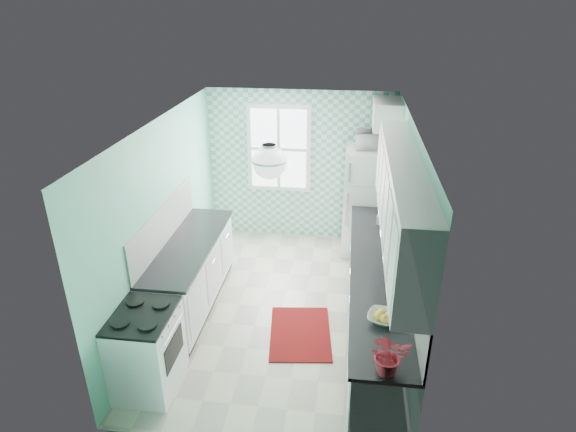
# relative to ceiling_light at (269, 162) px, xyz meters

# --- Properties ---
(floor) EXTENTS (3.00, 4.40, 0.02)m
(floor) POSITION_rel_ceiling_light_xyz_m (0.00, 0.80, -2.33)
(floor) COLOR beige
(floor) RESTS_ON ground
(ceiling) EXTENTS (3.00, 4.40, 0.02)m
(ceiling) POSITION_rel_ceiling_light_xyz_m (0.00, 0.80, 0.19)
(ceiling) COLOR white
(ceiling) RESTS_ON wall_back
(wall_back) EXTENTS (3.00, 0.02, 2.50)m
(wall_back) POSITION_rel_ceiling_light_xyz_m (0.00, 3.01, -1.07)
(wall_back) COLOR #6ECBAB
(wall_back) RESTS_ON floor
(wall_front) EXTENTS (3.00, 0.02, 2.50)m
(wall_front) POSITION_rel_ceiling_light_xyz_m (0.00, -1.41, -1.07)
(wall_front) COLOR #6ECBAB
(wall_front) RESTS_ON floor
(wall_left) EXTENTS (0.02, 4.40, 2.50)m
(wall_left) POSITION_rel_ceiling_light_xyz_m (-1.51, 0.80, -1.07)
(wall_left) COLOR #6ECBAB
(wall_left) RESTS_ON floor
(wall_right) EXTENTS (0.02, 4.40, 2.50)m
(wall_right) POSITION_rel_ceiling_light_xyz_m (1.51, 0.80, -1.07)
(wall_right) COLOR #6ECBAB
(wall_right) RESTS_ON floor
(accent_wall) EXTENTS (3.00, 0.01, 2.50)m
(accent_wall) POSITION_rel_ceiling_light_xyz_m (0.00, 2.99, -1.07)
(accent_wall) COLOR #5DB9A3
(accent_wall) RESTS_ON wall_back
(window) EXTENTS (1.04, 0.05, 1.44)m
(window) POSITION_rel_ceiling_light_xyz_m (-0.35, 2.96, -0.77)
(window) COLOR white
(window) RESTS_ON wall_back
(backsplash_right) EXTENTS (0.02, 3.60, 0.51)m
(backsplash_right) POSITION_rel_ceiling_light_xyz_m (1.49, 0.40, -1.13)
(backsplash_right) COLOR white
(backsplash_right) RESTS_ON wall_right
(backsplash_left) EXTENTS (0.02, 2.15, 0.51)m
(backsplash_left) POSITION_rel_ceiling_light_xyz_m (-1.49, 0.73, -1.13)
(backsplash_left) COLOR white
(backsplash_left) RESTS_ON wall_left
(upper_cabinets_right) EXTENTS (0.33, 3.20, 0.90)m
(upper_cabinets_right) POSITION_rel_ceiling_light_xyz_m (1.33, 0.20, -0.42)
(upper_cabinets_right) COLOR white
(upper_cabinets_right) RESTS_ON wall_right
(upper_cabinet_fridge) EXTENTS (0.40, 0.74, 0.40)m
(upper_cabinet_fridge) POSITION_rel_ceiling_light_xyz_m (1.30, 2.63, -0.07)
(upper_cabinet_fridge) COLOR white
(upper_cabinet_fridge) RESTS_ON wall_right
(ceiling_light) EXTENTS (0.34, 0.34, 0.35)m
(ceiling_light) POSITION_rel_ceiling_light_xyz_m (0.00, 0.00, 0.00)
(ceiling_light) COLOR silver
(ceiling_light) RESTS_ON ceiling
(base_cabinets_right) EXTENTS (0.60, 3.60, 0.90)m
(base_cabinets_right) POSITION_rel_ceiling_light_xyz_m (1.20, 0.40, -1.87)
(base_cabinets_right) COLOR white
(base_cabinets_right) RESTS_ON floor
(countertop_right) EXTENTS (0.63, 3.60, 0.04)m
(countertop_right) POSITION_rel_ceiling_light_xyz_m (1.19, 0.40, -1.40)
(countertop_right) COLOR black
(countertop_right) RESTS_ON base_cabinets_right
(base_cabinets_left) EXTENTS (0.60, 2.15, 0.90)m
(base_cabinets_left) POSITION_rel_ceiling_light_xyz_m (-1.20, 0.73, -1.87)
(base_cabinets_left) COLOR white
(base_cabinets_left) RESTS_ON floor
(countertop_left) EXTENTS (0.63, 2.15, 0.04)m
(countertop_left) POSITION_rel_ceiling_light_xyz_m (-1.19, 0.73, -1.40)
(countertop_left) COLOR black
(countertop_left) RESTS_ON base_cabinets_left
(fridge) EXTENTS (0.75, 0.74, 1.72)m
(fridge) POSITION_rel_ceiling_light_xyz_m (1.11, 2.58, -1.46)
(fridge) COLOR silver
(fridge) RESTS_ON floor
(stove) EXTENTS (0.60, 0.75, 0.90)m
(stove) POSITION_rel_ceiling_light_xyz_m (-1.20, -0.76, -1.85)
(stove) COLOR silver
(stove) RESTS_ON floor
(sink) EXTENTS (0.46, 0.39, 0.53)m
(sink) POSITION_rel_ceiling_light_xyz_m (1.20, 1.20, -1.39)
(sink) COLOR silver
(sink) RESTS_ON countertop_right
(rug) EXTENTS (0.86, 1.13, 0.02)m
(rug) POSITION_rel_ceiling_light_xyz_m (0.30, 0.29, -2.32)
(rug) COLOR maroon
(rug) RESTS_ON floor
(dish_towel) EXTENTS (0.05, 0.21, 0.32)m
(dish_towel) POSITION_rel_ceiling_light_xyz_m (0.89, 1.59, -1.84)
(dish_towel) COLOR teal
(dish_towel) RESTS_ON base_cabinets_right
(fruit_bowl) EXTENTS (0.38, 0.38, 0.08)m
(fruit_bowl) POSITION_rel_ceiling_light_xyz_m (1.20, -0.58, -1.35)
(fruit_bowl) COLOR white
(fruit_bowl) RESTS_ON countertop_right
(potted_plant) EXTENTS (0.40, 0.37, 0.37)m
(potted_plant) POSITION_rel_ceiling_light_xyz_m (1.20, -1.28, -1.20)
(potted_plant) COLOR red
(potted_plant) RESTS_ON countertop_right
(soap_bottle) EXTENTS (0.09, 0.09, 0.17)m
(soap_bottle) POSITION_rel_ceiling_light_xyz_m (1.25, 1.62, -1.30)
(soap_bottle) COLOR #97C6D0
(soap_bottle) RESTS_ON countertop_right
(microwave) EXTENTS (0.48, 0.33, 0.26)m
(microwave) POSITION_rel_ceiling_light_xyz_m (1.11, 2.58, -0.47)
(microwave) COLOR silver
(microwave) RESTS_ON fridge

